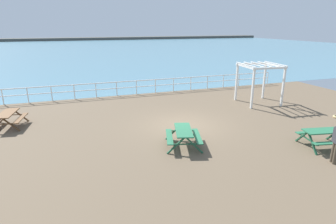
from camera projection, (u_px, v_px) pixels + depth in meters
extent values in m
cube|color=brown|center=(183.00, 127.00, 15.06)|extent=(30.00, 24.00, 0.20)
cube|color=teal|center=(94.00, 49.00, 62.57)|extent=(142.00, 90.00, 0.01)
cube|color=#4C4C47|center=(84.00, 40.00, 101.32)|extent=(142.00, 6.00, 1.80)
cube|color=white|center=(146.00, 80.00, 21.70)|extent=(23.00, 0.06, 0.06)
cube|color=white|center=(146.00, 86.00, 21.84)|extent=(23.00, 0.05, 0.05)
cylinder|color=white|center=(3.00, 97.00, 18.72)|extent=(0.07, 0.07, 1.05)
cylinder|color=white|center=(28.00, 95.00, 19.20)|extent=(0.07, 0.07, 1.05)
cylinder|color=white|center=(52.00, 94.00, 19.68)|extent=(0.07, 0.07, 1.05)
cylinder|color=white|center=(74.00, 92.00, 20.17)|extent=(0.07, 0.07, 1.05)
cylinder|color=white|center=(96.00, 90.00, 20.65)|extent=(0.07, 0.07, 1.05)
cylinder|color=white|center=(117.00, 89.00, 21.13)|extent=(0.07, 0.07, 1.05)
cylinder|color=white|center=(136.00, 88.00, 21.61)|extent=(0.07, 0.07, 1.05)
cylinder|color=white|center=(155.00, 86.00, 22.10)|extent=(0.07, 0.07, 1.05)
cylinder|color=white|center=(173.00, 85.00, 22.58)|extent=(0.07, 0.07, 1.05)
cylinder|color=white|center=(191.00, 84.00, 23.06)|extent=(0.07, 0.07, 1.05)
cylinder|color=white|center=(207.00, 82.00, 23.54)|extent=(0.07, 0.07, 1.05)
cylinder|color=white|center=(223.00, 81.00, 24.03)|extent=(0.07, 0.07, 1.05)
cylinder|color=white|center=(239.00, 80.00, 24.51)|extent=(0.07, 0.07, 1.05)
cylinder|color=white|center=(253.00, 79.00, 24.99)|extent=(0.07, 0.07, 1.05)
cylinder|color=white|center=(268.00, 78.00, 25.47)|extent=(0.07, 0.07, 1.05)
cube|color=#286B47|center=(184.00, 130.00, 12.22)|extent=(1.19, 1.93, 0.05)
cube|color=#286B47|center=(169.00, 137.00, 12.28)|extent=(0.77, 1.80, 0.04)
cube|color=#286B47|center=(197.00, 136.00, 12.33)|extent=(0.77, 1.80, 0.04)
cube|color=#1E5035|center=(174.00, 132.00, 13.06)|extent=(0.78, 0.30, 0.79)
cube|color=#1E5035|center=(190.00, 131.00, 13.09)|extent=(0.78, 0.30, 0.79)
cube|color=#1E5035|center=(182.00, 131.00, 13.06)|extent=(1.45, 0.49, 0.04)
cube|color=#1E5035|center=(176.00, 145.00, 11.57)|extent=(0.78, 0.30, 0.79)
cube|color=#1E5035|center=(194.00, 145.00, 11.60)|extent=(0.78, 0.30, 0.79)
cube|color=#1E5035|center=(185.00, 144.00, 11.57)|extent=(1.45, 0.49, 0.04)
cube|color=brown|center=(7.00, 113.00, 14.54)|extent=(0.96, 1.88, 0.05)
cube|color=brown|center=(21.00, 118.00, 14.74)|extent=(0.52, 1.82, 0.04)
cube|color=#50351E|center=(6.00, 116.00, 15.32)|extent=(0.80, 0.20, 0.79)
cube|color=#50351E|center=(21.00, 115.00, 15.45)|extent=(0.80, 0.20, 0.79)
cube|color=#50351E|center=(13.00, 115.00, 15.37)|extent=(1.49, 0.28, 0.04)
cube|color=#50351E|center=(11.00, 125.00, 13.99)|extent=(0.80, 0.20, 0.79)
cube|color=#50351E|center=(3.00, 124.00, 13.91)|extent=(1.49, 0.28, 0.04)
cube|color=#286B47|center=(325.00, 131.00, 12.13)|extent=(1.90, 1.04, 0.05)
cube|color=#286B47|center=(315.00, 132.00, 12.81)|extent=(1.82, 0.61, 0.04)
cube|color=#286B47|center=(334.00, 143.00, 11.64)|extent=(1.82, 0.61, 0.04)
cube|color=#1E5035|center=(334.00, 135.00, 12.70)|extent=(0.23, 0.79, 0.79)
cube|color=#1E5035|center=(302.00, 136.00, 12.50)|extent=(0.23, 0.79, 0.79)
cube|color=#1E5035|center=(312.00, 143.00, 11.79)|extent=(0.23, 0.79, 0.79)
cube|color=#1E5035|center=(307.00, 139.00, 12.13)|extent=(0.35, 1.48, 0.04)
cylinder|color=#4C4233|center=(336.00, 154.00, 10.69)|extent=(0.14, 0.14, 0.85)
cylinder|color=#4C4233|center=(333.00, 152.00, 10.86)|extent=(0.14, 0.14, 0.85)
cylinder|color=#333338|center=(335.00, 133.00, 10.76)|extent=(0.09, 0.09, 0.52)
cube|color=white|center=(264.00, 81.00, 20.21)|extent=(0.12, 0.12, 2.50)
cube|color=white|center=(283.00, 88.00, 18.17)|extent=(0.12, 0.12, 2.50)
cube|color=white|center=(236.00, 83.00, 19.71)|extent=(0.12, 0.12, 2.50)
cube|color=white|center=(253.00, 89.00, 17.67)|extent=(0.12, 0.12, 2.50)
cube|color=white|center=(275.00, 65.00, 18.80)|extent=(0.35, 2.44, 0.12)
cube|color=white|center=(246.00, 66.00, 18.30)|extent=(0.35, 2.44, 0.12)
cube|color=white|center=(252.00, 64.00, 19.57)|extent=(2.44, 0.35, 0.12)
cube|color=white|center=(270.00, 68.00, 17.53)|extent=(2.44, 0.35, 0.12)
cube|color=white|center=(246.00, 65.00, 18.26)|extent=(0.32, 2.56, 0.04)
cube|color=white|center=(253.00, 64.00, 18.39)|extent=(0.32, 2.56, 0.04)
cube|color=white|center=(261.00, 64.00, 18.51)|extent=(0.32, 2.56, 0.04)
cube|color=white|center=(268.00, 64.00, 18.64)|extent=(0.32, 2.56, 0.04)
cube|color=white|center=(275.00, 64.00, 18.77)|extent=(0.32, 2.56, 0.04)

